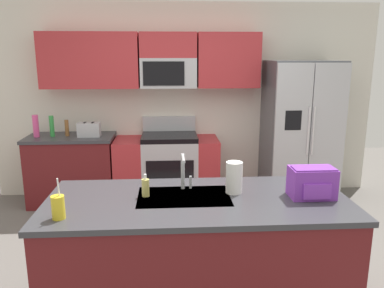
# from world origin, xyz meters

# --- Properties ---
(ground_plane) EXTENTS (9.00, 9.00, 0.00)m
(ground_plane) POSITION_xyz_m (0.00, 0.00, 0.00)
(ground_plane) COLOR #66605B
(ground_plane) RESTS_ON ground
(kitchen_wall_unit) EXTENTS (5.20, 0.43, 2.60)m
(kitchen_wall_unit) POSITION_xyz_m (-0.14, 2.08, 1.47)
(kitchen_wall_unit) COLOR silver
(kitchen_wall_unit) RESTS_ON ground
(back_counter) EXTENTS (1.11, 0.63, 0.90)m
(back_counter) POSITION_xyz_m (-1.51, 1.80, 0.45)
(back_counter) COLOR maroon
(back_counter) RESTS_ON ground
(range_oven) EXTENTS (1.36, 0.61, 1.10)m
(range_oven) POSITION_xyz_m (-0.27, 1.80, 0.44)
(range_oven) COLOR #B7BABF
(range_oven) RESTS_ON ground
(refrigerator) EXTENTS (0.90, 0.76, 1.85)m
(refrigerator) POSITION_xyz_m (1.49, 1.73, 0.93)
(refrigerator) COLOR #4C4F54
(refrigerator) RESTS_ON ground
(island_counter) EXTENTS (2.20, 0.95, 0.90)m
(island_counter) POSITION_xyz_m (-0.04, -0.50, 0.45)
(island_counter) COLOR maroon
(island_counter) RESTS_ON ground
(toaster) EXTENTS (0.28, 0.16, 0.18)m
(toaster) POSITION_xyz_m (-1.26, 1.75, 0.99)
(toaster) COLOR #B7BABF
(toaster) RESTS_ON back_counter
(pepper_mill) EXTENTS (0.05, 0.05, 0.21)m
(pepper_mill) POSITION_xyz_m (-1.55, 1.80, 1.00)
(pepper_mill) COLOR brown
(pepper_mill) RESTS_ON back_counter
(bottle_green) EXTENTS (0.06, 0.06, 0.27)m
(bottle_green) POSITION_xyz_m (-1.73, 1.78, 1.03)
(bottle_green) COLOR green
(bottle_green) RESTS_ON back_counter
(bottle_pink) EXTENTS (0.07, 0.07, 0.28)m
(bottle_pink) POSITION_xyz_m (-1.92, 1.76, 1.04)
(bottle_pink) COLOR #EA4C93
(bottle_pink) RESTS_ON back_counter
(sink_faucet) EXTENTS (0.09, 0.21, 0.28)m
(sink_faucet) POSITION_xyz_m (-0.13, -0.31, 1.07)
(sink_faucet) COLOR #B7BABF
(sink_faucet) RESTS_ON island_counter
(drink_cup_yellow) EXTENTS (0.08, 0.08, 0.27)m
(drink_cup_yellow) POSITION_xyz_m (-0.95, -0.79, 0.98)
(drink_cup_yellow) COLOR yellow
(drink_cup_yellow) RESTS_ON island_counter
(soap_dispenser) EXTENTS (0.06, 0.06, 0.17)m
(soap_dispenser) POSITION_xyz_m (-0.42, -0.43, 0.97)
(soap_dispenser) COLOR #D8CC66
(soap_dispenser) RESTS_ON island_counter
(paper_towel_roll) EXTENTS (0.12, 0.12, 0.24)m
(paper_towel_roll) POSITION_xyz_m (0.24, -0.40, 1.02)
(paper_towel_roll) COLOR white
(paper_towel_roll) RESTS_ON island_counter
(backpack) EXTENTS (0.32, 0.22, 0.23)m
(backpack) POSITION_xyz_m (0.79, -0.53, 1.02)
(backpack) COLOR purple
(backpack) RESTS_ON island_counter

